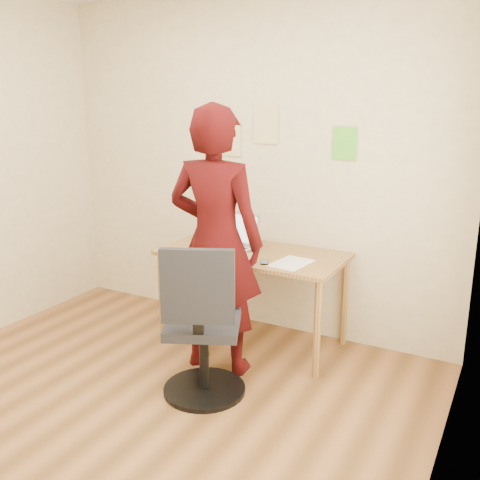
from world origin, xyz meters
The scene contains 10 objects.
room centered at (0.00, 0.00, 1.35)m, with size 3.58×3.58×2.78m.
desk centered at (0.22, 1.38, 0.65)m, with size 1.40×0.70×0.74m.
laptop centered at (0.02, 1.41, 0.79)m, with size 0.41×0.38×0.26m.
paper_sheet centered at (0.59, 1.26, 0.74)m, with size 0.23×0.32×0.00m, color white.
phone centered at (0.42, 1.17, 0.74)m, with size 0.10×0.12×0.01m.
wall_note_left centered at (-0.18, 1.74, 1.57)m, with size 0.21×0.00×0.30m, color #DDC584.
wall_note_mid centered at (0.15, 1.74, 1.68)m, with size 0.21×0.00×0.30m, color #DDC584.
wall_note_right centered at (0.79, 1.74, 1.56)m, with size 0.18×0.00×0.24m, color #56CB2D.
office_chair centered at (0.32, 0.49, 0.44)m, with size 0.61×0.62×1.04m.
person centered at (0.18, 0.90, 0.93)m, with size 0.68×0.44×1.86m, color #310607.
Camera 1 is at (2.01, -2.11, 1.87)m, focal length 40.00 mm.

